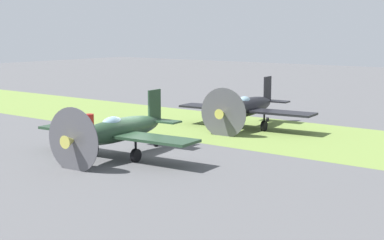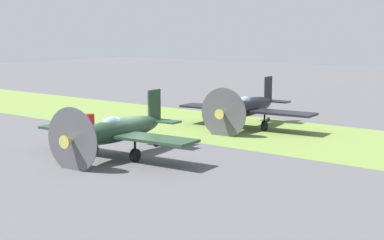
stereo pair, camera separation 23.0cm
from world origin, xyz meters
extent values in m
plane|color=#515154|center=(0.00, 0.00, 0.00)|extent=(160.00, 160.00, 0.00)
cube|color=olive|center=(0.00, -9.89, 0.00)|extent=(120.00, 11.00, 0.01)
ellipsoid|color=#233D28|center=(-0.12, 1.24, 1.47)|extent=(1.86, 6.99, 1.26)
cube|color=#233D28|center=(-0.15, 1.65, 1.32)|extent=(9.87, 2.57, 0.14)
cube|color=#233D28|center=(0.16, -1.89, 2.39)|extent=(0.20, 1.12, 1.93)
cube|color=#233D28|center=(0.16, -1.89, 1.58)|extent=(3.32, 1.19, 0.10)
cone|color=#B7B24C|center=(-0.44, 4.94, 1.47)|extent=(0.71, 0.77, 0.65)
cylinder|color=#4C4C51|center=(-0.42, 4.74, 1.47)|extent=(3.24, 0.32, 3.25)
ellipsoid|color=#8CB2C6|center=(-0.17, 1.85, 1.91)|extent=(0.83, 1.48, 0.71)
cylinder|color=black|center=(-1.63, 1.62, 0.35)|extent=(0.28, 0.71, 0.69)
cylinder|color=black|center=(-1.63, 1.62, 0.83)|extent=(0.12, 0.12, 0.98)
cylinder|color=black|center=(1.31, 1.88, 0.35)|extent=(0.28, 0.71, 0.69)
cylinder|color=black|center=(1.31, 1.88, 0.83)|extent=(0.12, 0.12, 0.98)
cylinder|color=black|center=(0.17, -2.00, 0.16)|extent=(0.15, 0.33, 0.33)
ellipsoid|color=black|center=(-0.66, -10.71, 1.48)|extent=(1.94, 7.03, 1.26)
cube|color=black|center=(-0.70, -10.30, 1.33)|extent=(9.92, 2.69, 0.14)
cube|color=black|center=(-0.35, -13.86, 2.40)|extent=(0.21, 1.13, 1.94)
cube|color=black|center=(-0.35, -13.86, 1.58)|extent=(3.34, 1.23, 0.10)
cone|color=#B7B24C|center=(-1.03, -7.00, 1.48)|extent=(0.72, 0.77, 0.65)
cylinder|color=#4C4C51|center=(-1.01, -7.21, 1.48)|extent=(3.25, 0.36, 3.26)
ellipsoid|color=#8CB2C6|center=(-0.72, -10.10, 1.92)|extent=(0.85, 1.49, 0.71)
cylinder|color=black|center=(-2.18, -10.35, 0.35)|extent=(0.29, 0.71, 0.69)
cylinder|color=black|center=(-2.18, -10.35, 0.84)|extent=(0.12, 0.12, 0.98)
cylinder|color=black|center=(0.76, -10.06, 0.35)|extent=(0.29, 0.71, 0.69)
cylinder|color=black|center=(0.76, -10.06, 0.84)|extent=(0.12, 0.12, 0.98)
cylinder|color=black|center=(-0.34, -13.96, 0.16)|extent=(0.15, 0.34, 0.33)
cylinder|color=maroon|center=(8.43, -4.36, 0.45)|extent=(0.60, 0.60, 0.90)
cube|color=olive|center=(5.88, -4.96, 0.32)|extent=(1.27, 1.27, 0.64)
camera|label=1|loc=(-21.71, 22.86, 6.80)|focal=53.90mm
camera|label=2|loc=(-21.89, 22.71, 6.80)|focal=53.90mm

